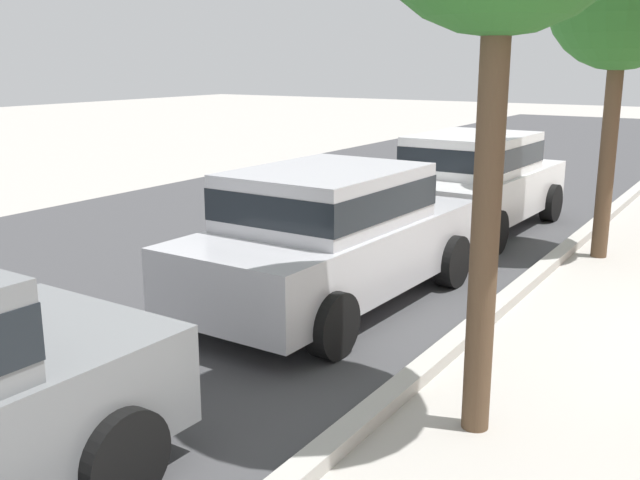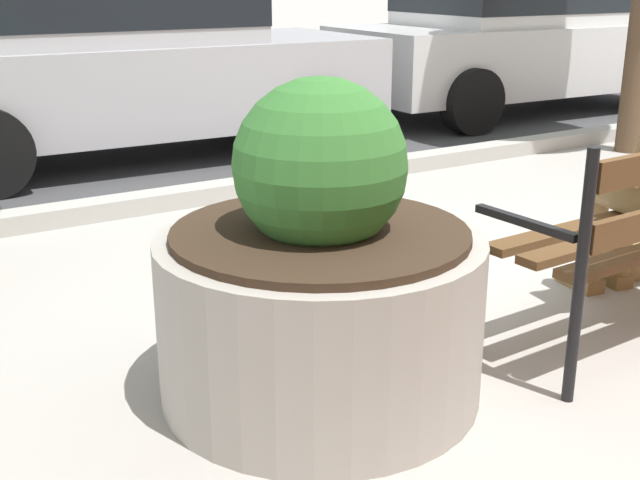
# 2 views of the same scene
# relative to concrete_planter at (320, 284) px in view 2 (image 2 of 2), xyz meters

# --- Properties ---
(street_surface) EXTENTS (60.00, 9.00, 0.01)m
(street_surface) POSITION_rel_concrete_planter_xyz_m (1.87, 7.27, -0.43)
(street_surface) COLOR #424244
(street_surface) RESTS_ON ground
(curb_stone) EXTENTS (60.00, 0.20, 0.12)m
(curb_stone) POSITION_rel_concrete_planter_xyz_m (1.87, 2.67, -0.37)
(curb_stone) COLOR #B2AFA8
(curb_stone) RESTS_ON ground
(concrete_planter) EXTENTS (1.19, 1.19, 1.18)m
(concrete_planter) POSITION_rel_concrete_planter_xyz_m (0.00, 0.00, 0.00)
(concrete_planter) COLOR #A8A399
(concrete_planter) RESTS_ON ground
(parked_car_silver) EXTENTS (4.16, 2.03, 1.56)m
(parked_car_silver) POSITION_rel_concrete_planter_xyz_m (0.80, 4.36, 0.41)
(parked_car_silver) COLOR #B7B7BC
(parked_car_silver) RESTS_ON ground
(parked_car_white) EXTENTS (4.16, 2.03, 1.56)m
(parked_car_white) POSITION_rel_concrete_planter_xyz_m (5.24, 4.36, 0.41)
(parked_car_white) COLOR silver
(parked_car_white) RESTS_ON ground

